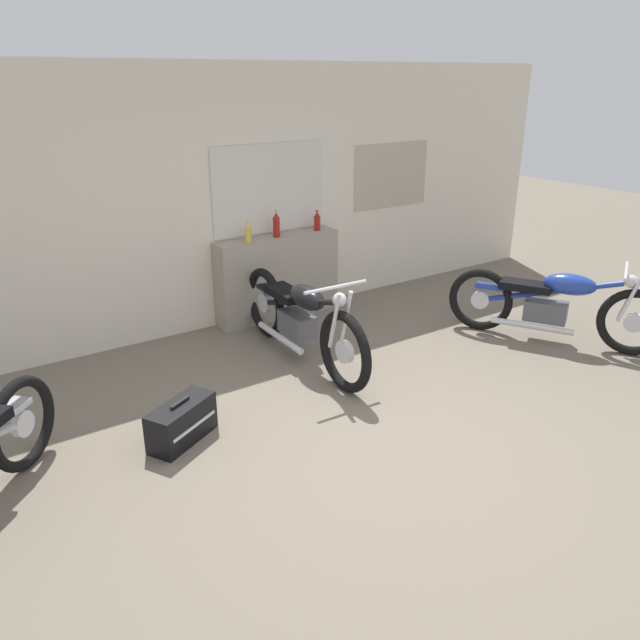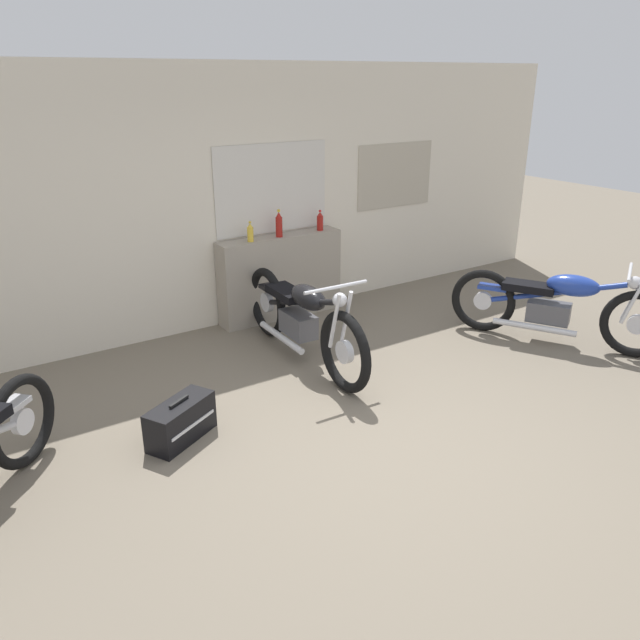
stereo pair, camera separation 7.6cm
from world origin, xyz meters
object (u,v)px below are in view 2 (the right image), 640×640
Objects in this scene: hard_case_black at (181,421)px; bottle_left_center at (279,225)px; bottle_center at (320,221)px; motorcycle_black at (302,318)px; bottle_leftmost at (250,233)px; motorcycle_blue at (557,305)px.

bottle_left_center is at bearing 43.29° from hard_case_black.
bottle_center is at bearing 36.46° from hard_case_black.
motorcycle_black is at bearing -110.03° from bottle_left_center.
bottle_center reaches higher than bottle_leftmost.
bottle_left_center is 1.30× the size of bottle_center.
hard_case_black is at bearing -131.03° from bottle_leftmost.
bottle_left_center reaches higher than bottle_leftmost.
bottle_leftmost is at bearing 137.12° from motorcycle_blue.
bottle_center is 1.62m from motorcycle_black.
motorcycle_black is at bearing 25.02° from hard_case_black.
motorcycle_black is at bearing 155.59° from motorcycle_blue.
hard_case_black is at bearing -143.54° from bottle_center.
bottle_leftmost is 0.35× the size of hard_case_black.
bottle_leftmost is 0.92m from bottle_center.
bottle_left_center is at bearing 1.81° from bottle_leftmost.
bottle_leftmost is 0.37m from bottle_left_center.
bottle_left_center is at bearing -179.10° from bottle_center.
bottle_left_center reaches higher than bottle_center.
bottle_leftmost is at bearing -178.19° from bottle_left_center.
motorcycle_blue is 4.03m from hard_case_black.
hard_case_black is at bearing 174.57° from motorcycle_blue.
bottle_leftmost is at bearing 87.65° from motorcycle_black.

